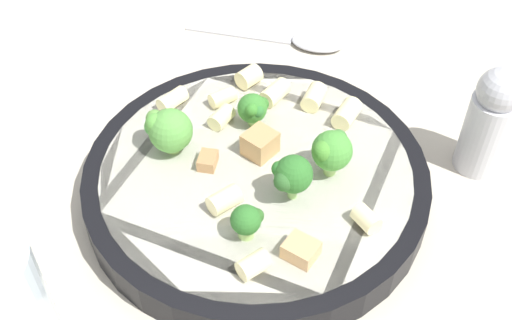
{
  "coord_description": "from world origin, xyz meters",
  "views": [
    {
      "loc": [
        0.26,
        -0.25,
        0.4
      ],
      "look_at": [
        0.0,
        0.0,
        0.04
      ],
      "focal_mm": 45.0,
      "sensor_mm": 36.0,
      "label": 1
    }
  ],
  "objects_px": {
    "rigatoni_3": "(221,117)",
    "rigatoni_6": "(224,200)",
    "broccoli_floret_1": "(247,221)",
    "spoon": "(297,39)",
    "chicken_chunk_1": "(260,144)",
    "rigatoni_7": "(366,219)",
    "broccoli_floret_3": "(167,129)",
    "broccoli_floret_2": "(331,150)",
    "rigatoni_8": "(275,93)",
    "pasta_bowl": "(256,179)",
    "rigatoni_0": "(347,114)",
    "chicken_chunk_0": "(301,250)",
    "chicken_chunk_2": "(208,161)",
    "broccoli_floret_4": "(290,176)",
    "broccoli_floret_0": "(253,108)",
    "rigatoni_2": "(223,97)",
    "rigatoni_1": "(172,100)",
    "rigatoni_5": "(314,97)",
    "rigatoni_4": "(249,77)",
    "pepper_shaker": "(491,120)",
    "rigatoni_9": "(253,265)"
  },
  "relations": [
    {
      "from": "rigatoni_6",
      "to": "spoon",
      "type": "bearing_deg",
      "value": 121.62
    },
    {
      "from": "broccoli_floret_0",
      "to": "chicken_chunk_2",
      "type": "bearing_deg",
      "value": -80.41
    },
    {
      "from": "rigatoni_9",
      "to": "rigatoni_4",
      "type": "bearing_deg",
      "value": 137.73
    },
    {
      "from": "rigatoni_8",
      "to": "chicken_chunk_2",
      "type": "distance_m",
      "value": 0.1
    },
    {
      "from": "rigatoni_5",
      "to": "rigatoni_4",
      "type": "bearing_deg",
      "value": -159.75
    },
    {
      "from": "rigatoni_5",
      "to": "spoon",
      "type": "xyz_separation_m",
      "value": [
        -0.1,
        0.09,
        -0.03
      ]
    },
    {
      "from": "chicken_chunk_0",
      "to": "rigatoni_8",
      "type": "bearing_deg",
      "value": 141.38
    },
    {
      "from": "chicken_chunk_2",
      "to": "rigatoni_5",
      "type": "bearing_deg",
      "value": 86.28
    },
    {
      "from": "rigatoni_4",
      "to": "rigatoni_9",
      "type": "bearing_deg",
      "value": -42.27
    },
    {
      "from": "pasta_bowl",
      "to": "rigatoni_5",
      "type": "distance_m",
      "value": 0.1
    },
    {
      "from": "chicken_chunk_1",
      "to": "chicken_chunk_2",
      "type": "distance_m",
      "value": 0.04
    },
    {
      "from": "broccoli_floret_2",
      "to": "rigatoni_0",
      "type": "xyz_separation_m",
      "value": [
        -0.03,
        0.06,
        -0.02
      ]
    },
    {
      "from": "chicken_chunk_0",
      "to": "pepper_shaker",
      "type": "relative_size",
      "value": 0.22
    },
    {
      "from": "rigatoni_3",
      "to": "rigatoni_7",
      "type": "height_order",
      "value": "same"
    },
    {
      "from": "rigatoni_3",
      "to": "rigatoni_1",
      "type": "bearing_deg",
      "value": -160.96
    },
    {
      "from": "chicken_chunk_0",
      "to": "pasta_bowl",
      "type": "bearing_deg",
      "value": 156.73
    },
    {
      "from": "broccoli_floret_1",
      "to": "spoon",
      "type": "height_order",
      "value": "broccoli_floret_1"
    },
    {
      "from": "pasta_bowl",
      "to": "rigatoni_7",
      "type": "relative_size",
      "value": 13.96
    },
    {
      "from": "pasta_bowl",
      "to": "rigatoni_8",
      "type": "bearing_deg",
      "value": 125.36
    },
    {
      "from": "rigatoni_5",
      "to": "rigatoni_8",
      "type": "xyz_separation_m",
      "value": [
        -0.03,
        -0.02,
        -0.0
      ]
    },
    {
      "from": "rigatoni_5",
      "to": "chicken_chunk_2",
      "type": "relative_size",
      "value": 1.37
    },
    {
      "from": "rigatoni_8",
      "to": "rigatoni_9",
      "type": "distance_m",
      "value": 0.19
    },
    {
      "from": "broccoli_floret_2",
      "to": "rigatoni_8",
      "type": "height_order",
      "value": "broccoli_floret_2"
    },
    {
      "from": "broccoli_floret_1",
      "to": "rigatoni_0",
      "type": "height_order",
      "value": "broccoli_floret_1"
    },
    {
      "from": "broccoli_floret_4",
      "to": "chicken_chunk_2",
      "type": "distance_m",
      "value": 0.08
    },
    {
      "from": "rigatoni_6",
      "to": "rigatoni_8",
      "type": "height_order",
      "value": "same"
    },
    {
      "from": "rigatoni_6",
      "to": "rigatoni_9",
      "type": "relative_size",
      "value": 1.13
    },
    {
      "from": "chicken_chunk_2",
      "to": "pepper_shaker",
      "type": "xyz_separation_m",
      "value": [
        0.14,
        0.19,
        0.02
      ]
    },
    {
      "from": "chicken_chunk_0",
      "to": "chicken_chunk_2",
      "type": "bearing_deg",
      "value": 174.6
    },
    {
      "from": "chicken_chunk_1",
      "to": "spoon",
      "type": "distance_m",
      "value": 0.2
    },
    {
      "from": "chicken_chunk_0",
      "to": "rigatoni_2",
      "type": "bearing_deg",
      "value": 156.64
    },
    {
      "from": "broccoli_floret_4",
      "to": "rigatoni_2",
      "type": "distance_m",
      "value": 0.13
    },
    {
      "from": "rigatoni_7",
      "to": "chicken_chunk_2",
      "type": "xyz_separation_m",
      "value": [
        -0.13,
        -0.04,
        -0.0
      ]
    },
    {
      "from": "rigatoni_7",
      "to": "chicken_chunk_1",
      "type": "distance_m",
      "value": 0.11
    },
    {
      "from": "broccoli_floret_4",
      "to": "rigatoni_6",
      "type": "height_order",
      "value": "broccoli_floret_4"
    },
    {
      "from": "pasta_bowl",
      "to": "broccoli_floret_0",
      "type": "height_order",
      "value": "broccoli_floret_0"
    },
    {
      "from": "broccoli_floret_4",
      "to": "rigatoni_8",
      "type": "height_order",
      "value": "broccoli_floret_4"
    },
    {
      "from": "pasta_bowl",
      "to": "rigatoni_6",
      "type": "height_order",
      "value": "rigatoni_6"
    },
    {
      "from": "rigatoni_2",
      "to": "broccoli_floret_3",
      "type": "bearing_deg",
      "value": -79.04
    },
    {
      "from": "rigatoni_6",
      "to": "spoon",
      "type": "distance_m",
      "value": 0.27
    },
    {
      "from": "broccoli_floret_2",
      "to": "rigatoni_2",
      "type": "distance_m",
      "value": 0.12
    },
    {
      "from": "broccoli_floret_1",
      "to": "rigatoni_8",
      "type": "relative_size",
      "value": 1.03
    },
    {
      "from": "broccoli_floret_3",
      "to": "rigatoni_6",
      "type": "xyz_separation_m",
      "value": [
        0.08,
        -0.01,
        -0.01
      ]
    },
    {
      "from": "rigatoni_3",
      "to": "rigatoni_6",
      "type": "distance_m",
      "value": 0.09
    },
    {
      "from": "rigatoni_2",
      "to": "rigatoni_5",
      "type": "xyz_separation_m",
      "value": [
        0.06,
        0.06,
        0.0
      ]
    },
    {
      "from": "broccoli_floret_1",
      "to": "spoon",
      "type": "xyz_separation_m",
      "value": [
        -0.17,
        0.23,
        -0.04
      ]
    },
    {
      "from": "pasta_bowl",
      "to": "rigatoni_0",
      "type": "xyz_separation_m",
      "value": [
        0.01,
        0.1,
        0.02
      ]
    },
    {
      "from": "rigatoni_0",
      "to": "rigatoni_1",
      "type": "xyz_separation_m",
      "value": [
        -0.12,
        -0.1,
        -0.0
      ]
    },
    {
      "from": "rigatoni_6",
      "to": "rigatoni_9",
      "type": "height_order",
      "value": "same"
    },
    {
      "from": "rigatoni_0",
      "to": "rigatoni_1",
      "type": "bearing_deg",
      "value": -141.03
    }
  ]
}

